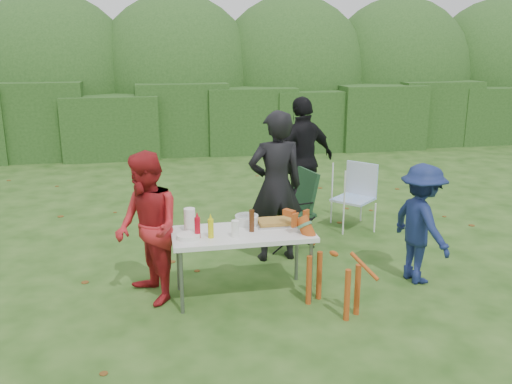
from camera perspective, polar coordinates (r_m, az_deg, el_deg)
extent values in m
plane|color=#1E4211|center=(6.18, -2.45, -10.30)|extent=(80.00, 80.00, 0.00)
cube|color=#23471C|center=(13.66, -7.74, 7.56)|extent=(22.00, 1.40, 1.70)
ellipsoid|color=#3D6628|center=(15.17, -8.25, 11.16)|extent=(20.00, 2.60, 3.20)
cube|color=silver|center=(5.79, -1.41, -4.44)|extent=(1.50, 0.70, 0.05)
cylinder|color=slate|center=(5.60, -7.84, -9.38)|extent=(0.04, 0.04, 0.69)
cylinder|color=slate|center=(5.82, 5.77, -8.32)|extent=(0.04, 0.04, 0.69)
cylinder|color=slate|center=(6.12, -8.18, -7.21)|extent=(0.04, 0.04, 0.69)
cylinder|color=slate|center=(6.32, 4.29, -6.33)|extent=(0.04, 0.04, 0.69)
imported|color=black|center=(6.74, 2.08, 0.56)|extent=(0.72, 0.49, 1.91)
imported|color=#A91C21|center=(5.78, -11.35, -3.80)|extent=(0.86, 0.96, 1.62)
imported|color=black|center=(8.27, 4.94, 3.35)|extent=(1.22, 0.87, 1.92)
imported|color=navy|center=(6.46, 16.98, -3.21)|extent=(0.66, 0.97, 1.39)
cube|color=#B7B7BA|center=(6.01, 2.16, -3.35)|extent=(0.45, 0.30, 0.02)
cube|color=#A97C34|center=(6.00, 2.16, -3.10)|extent=(0.40, 0.26, 0.04)
cylinder|color=#CECD11|center=(5.60, -4.78, -3.84)|extent=(0.06, 0.06, 0.20)
cylinder|color=#B60B1C|center=(5.60, -6.19, -3.76)|extent=(0.06, 0.06, 0.22)
cylinder|color=#47230F|center=(5.76, -0.46, -3.04)|extent=(0.06, 0.06, 0.24)
cylinder|color=white|center=(5.78, -6.99, -2.98)|extent=(0.12, 0.12, 0.26)
cylinder|color=white|center=(5.60, -2.19, -3.91)|extent=(0.08, 0.08, 0.18)
cylinder|color=silver|center=(6.01, -0.99, -2.93)|extent=(0.26, 0.26, 0.10)
cylinder|color=white|center=(5.61, -7.14, -4.67)|extent=(0.24, 0.24, 0.05)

